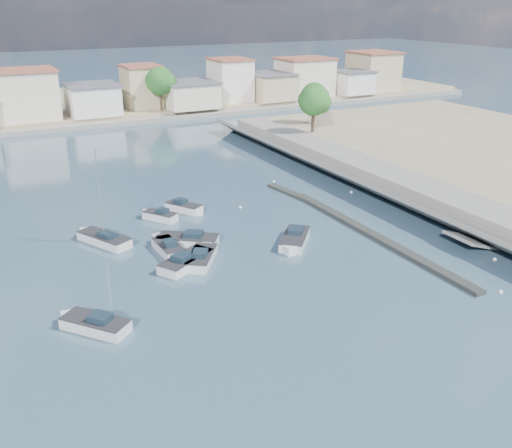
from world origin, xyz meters
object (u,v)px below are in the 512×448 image
Objects in this scene: motorboat_f at (159,216)px; sailboat at (102,239)px; motorboat_d at (294,240)px; motorboat_e at (167,248)px; motorboat_g at (186,208)px; motorboat_b at (202,257)px; motorboat_h at (188,261)px; motorboat_a at (92,324)px; motorboat_c at (185,240)px.

motorboat_f is 0.41× the size of sailboat.
motorboat_e is at bearing 160.69° from motorboat_d.
motorboat_g is 0.46× the size of sailboat.
motorboat_b is at bearing -59.25° from motorboat_e.
sailboat is (-5.29, 7.92, 0.04)m from motorboat_h.
motorboat_a is 12.45m from motorboat_b.
motorboat_b and motorboat_e have the same top height.
motorboat_a is 14.89m from sailboat.
motorboat_f is (-8.93, 11.58, 0.00)m from motorboat_d.
motorboat_a is at bearing -162.67° from motorboat_d.
motorboat_c is 4.35m from motorboat_h.
motorboat_a is 14.96m from motorboat_c.
motorboat_c is 8.60m from motorboat_g.
motorboat_a is at bearing -148.31° from motorboat_b.
motorboat_g is at bearing 114.34° from motorboat_d.
motorboat_c and motorboat_d have the same top height.
motorboat_g is (-5.68, 12.55, 0.00)m from motorboat_d.
motorboat_e and motorboat_h have the same top height.
motorboat_h is 0.61× the size of sailboat.
sailboat reaches higher than motorboat_h.
motorboat_e is 1.13× the size of motorboat_g.
motorboat_a and motorboat_e have the same top height.
motorboat_a is 0.84× the size of motorboat_c.
motorboat_g is (3.13, 8.01, 0.00)m from motorboat_c.
motorboat_g and motorboat_h have the same top height.
motorboat_h is at bearing -95.70° from motorboat_f.
motorboat_d is 13.78m from motorboat_g.
motorboat_b and motorboat_f have the same top height.
motorboat_f is (-0.13, 7.03, -0.00)m from motorboat_c.
motorboat_b and motorboat_g have the same top height.
motorboat_a and motorboat_c have the same top height.
motorboat_d is 0.57× the size of sailboat.
motorboat_c is 1.35× the size of motorboat_g.
motorboat_a is 0.87× the size of motorboat_h.
motorboat_e is 1.29× the size of motorboat_f.
motorboat_f is 3.40m from motorboat_g.
motorboat_d and motorboat_h have the same top height.
motorboat_e is (-10.73, 3.76, 0.00)m from motorboat_d.
motorboat_b is 8.80m from motorboat_d.
motorboat_d is at bearing -3.21° from motorboat_b.
motorboat_d is at bearing 17.33° from motorboat_a.
sailboat reaches higher than motorboat_a.
sailboat is (-6.53, 3.75, 0.04)m from motorboat_c.
motorboat_a is 0.99× the size of motorboat_b.
motorboat_e is at bearing 101.27° from motorboat_h.
motorboat_b is (10.59, 6.54, -0.00)m from motorboat_a.
motorboat_b is at bearing -49.95° from sailboat.
motorboat_h is (-1.25, -4.17, -0.00)m from motorboat_c.
sailboat reaches higher than motorboat_f.
motorboat_d is at bearing -65.66° from motorboat_g.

